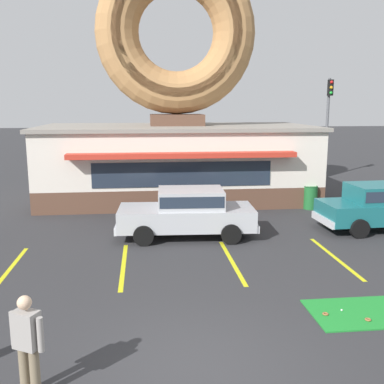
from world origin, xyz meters
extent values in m
plane|color=#2D2D30|center=(0.00, 0.00, 0.00)|extent=(160.00, 160.00, 0.00)
cube|color=brown|center=(0.78, 14.00, 0.45)|extent=(12.00, 6.00, 0.90)
cube|color=silver|center=(0.78, 14.00, 2.05)|extent=(12.00, 6.00, 2.30)
cube|color=gray|center=(0.78, 14.00, 3.28)|extent=(12.30, 6.30, 0.16)
cube|color=red|center=(0.78, 10.70, 2.35)|extent=(9.00, 0.60, 0.20)
cube|color=#232D3D|center=(0.78, 10.98, 1.55)|extent=(7.20, 0.03, 1.00)
cube|color=brown|center=(0.78, 14.00, 3.61)|extent=(2.40, 1.80, 0.50)
torus|color=#B27F4C|center=(0.78, 14.00, 7.41)|extent=(7.10, 1.90, 7.10)
torus|color=#936038|center=(0.78, 13.57, 7.41)|extent=(6.25, 1.05, 6.24)
torus|color=brown|center=(2.91, 1.54, 0.05)|extent=(0.13, 0.13, 0.04)
torus|color=brown|center=(3.66, 1.21, 0.05)|extent=(0.13, 0.13, 0.04)
sphere|color=white|center=(3.32, 1.67, 0.05)|extent=(0.04, 0.04, 0.04)
cube|color=#196066|center=(7.53, 7.68, 0.66)|extent=(4.46, 1.93, 0.68)
cube|color=#196066|center=(7.38, 7.68, 1.30)|extent=(2.16, 1.64, 0.60)
cube|color=#232D3D|center=(7.38, 7.68, 1.32)|extent=(2.08, 1.66, 0.36)
cube|color=silver|center=(5.30, 7.60, 0.42)|extent=(0.16, 1.67, 0.24)
cylinder|color=black|center=(6.14, 8.51, 0.32)|extent=(0.65, 0.24, 0.64)
cylinder|color=black|center=(6.20, 6.75, 0.32)|extent=(0.65, 0.24, 0.64)
cube|color=#B2B5BA|center=(0.58, 7.52, 0.66)|extent=(4.48, 1.97, 0.68)
cube|color=#B2B5BA|center=(0.73, 7.51, 1.30)|extent=(2.17, 1.66, 0.60)
cube|color=#232D3D|center=(0.73, 7.51, 1.32)|extent=(2.09, 1.68, 0.36)
cube|color=silver|center=(-1.64, 7.63, 0.42)|extent=(0.18, 1.67, 0.24)
cube|color=silver|center=(2.81, 7.41, 0.42)|extent=(0.18, 1.67, 0.24)
cylinder|color=black|center=(-0.82, 6.71, 0.32)|extent=(0.65, 0.25, 0.64)
cylinder|color=black|center=(-0.74, 8.46, 0.32)|extent=(0.65, 0.25, 0.64)
cylinder|color=black|center=(1.90, 6.57, 0.32)|extent=(0.65, 0.25, 0.64)
cylinder|color=black|center=(1.99, 8.33, 0.32)|extent=(0.65, 0.25, 0.64)
cylinder|color=#7F7056|center=(-2.62, -0.40, 0.39)|extent=(0.15, 0.15, 0.78)
cylinder|color=#7F7056|center=(-2.44, -0.50, 0.39)|extent=(0.15, 0.15, 0.78)
cube|color=gray|center=(-2.53, -0.45, 1.07)|extent=(0.45, 0.39, 0.57)
cylinder|color=gray|center=(-2.75, -0.33, 1.04)|extent=(0.10, 0.10, 0.53)
cylinder|color=gray|center=(-2.31, -0.57, 1.04)|extent=(0.10, 0.10, 0.53)
sphere|color=beige|center=(-2.53, -0.45, 1.49)|extent=(0.21, 0.21, 0.21)
cylinder|color=#1E662D|center=(6.14, 10.97, 0.47)|extent=(0.56, 0.56, 0.95)
torus|color=#123D1B|center=(6.14, 10.97, 0.95)|extent=(0.57, 0.57, 0.05)
cylinder|color=#595B60|center=(9.99, 18.85, 2.90)|extent=(0.16, 0.16, 5.80)
cube|color=black|center=(9.99, 18.67, 5.25)|extent=(0.28, 0.24, 0.90)
sphere|color=red|center=(9.99, 18.55, 5.55)|extent=(0.18, 0.18, 0.18)
sphere|color=orange|center=(9.99, 18.55, 5.25)|extent=(0.18, 0.18, 0.18)
sphere|color=green|center=(9.99, 18.55, 4.95)|extent=(0.18, 0.18, 0.18)
cube|color=yellow|center=(-4.38, 5.00, 0.00)|extent=(0.12, 3.60, 0.01)
cube|color=yellow|center=(-1.38, 5.00, 0.00)|extent=(0.12, 3.60, 0.01)
cube|color=yellow|center=(1.62, 5.00, 0.00)|extent=(0.12, 3.60, 0.01)
cube|color=yellow|center=(4.62, 5.00, 0.00)|extent=(0.12, 3.60, 0.01)
camera|label=1|loc=(-0.77, -6.73, 4.31)|focal=42.00mm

